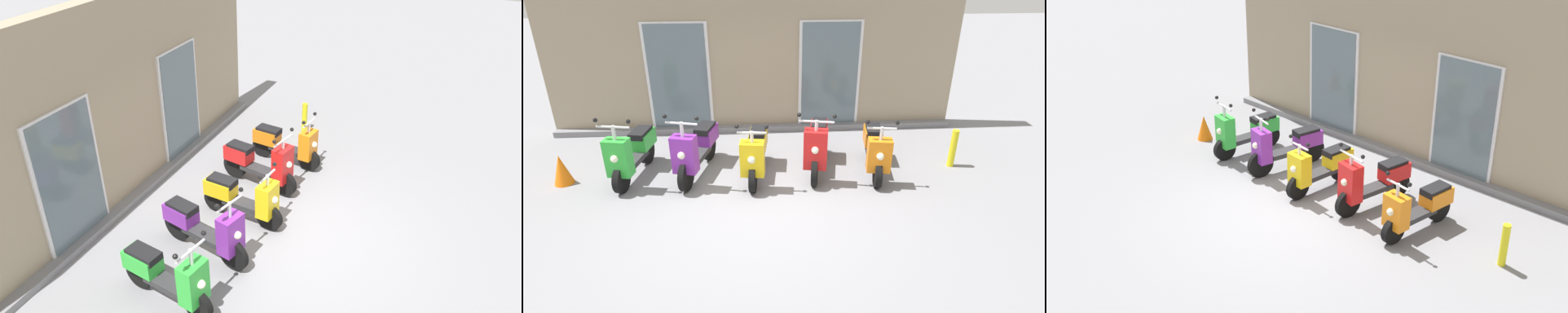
% 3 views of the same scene
% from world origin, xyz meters
% --- Properties ---
extents(ground_plane, '(40.00, 40.00, 0.00)m').
position_xyz_m(ground_plane, '(0.00, 0.00, 0.00)').
color(ground_plane, gray).
extents(storefront_facade, '(8.48, 0.50, 3.55)m').
position_xyz_m(storefront_facade, '(0.00, 3.10, 1.71)').
color(storefront_facade, gray).
rests_on(storefront_facade, ground_plane).
extents(scooter_green, '(0.65, 1.51, 1.26)m').
position_xyz_m(scooter_green, '(-2.12, 0.94, 0.47)').
color(scooter_green, black).
rests_on(scooter_green, ground_plane).
extents(scooter_purple, '(0.74, 1.65, 1.29)m').
position_xyz_m(scooter_purple, '(-1.04, 0.97, 0.49)').
color(scooter_purple, black).
rests_on(scooter_purple, ground_plane).
extents(scooter_yellow, '(0.54, 1.51, 1.15)m').
position_xyz_m(scooter_yellow, '(-0.03, 0.81, 0.46)').
color(scooter_yellow, black).
rests_on(scooter_yellow, ground_plane).
extents(scooter_red, '(0.70, 1.60, 1.25)m').
position_xyz_m(scooter_red, '(1.04, 0.96, 0.50)').
color(scooter_red, black).
rests_on(scooter_red, ground_plane).
extents(scooter_orange, '(0.59, 1.51, 1.16)m').
position_xyz_m(scooter_orange, '(2.04, 0.84, 0.45)').
color(scooter_orange, black).
rests_on(scooter_orange, ground_plane).
extents(traffic_cone, '(0.32, 0.32, 0.52)m').
position_xyz_m(traffic_cone, '(-3.28, 0.80, 0.26)').
color(traffic_cone, orange).
rests_on(traffic_cone, ground_plane).
extents(curb_bollard, '(0.12, 0.12, 0.70)m').
position_xyz_m(curb_bollard, '(3.50, 0.96, 0.35)').
color(curb_bollard, yellow).
rests_on(curb_bollard, ground_plane).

